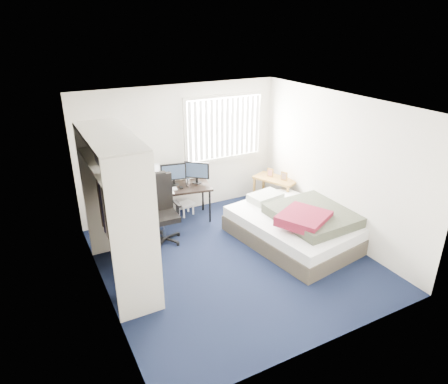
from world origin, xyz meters
TOP-DOWN VIEW (x-y plane):
  - ground at (0.00, 0.00)m, footprint 4.20×4.20m
  - room_shell at (0.00, 0.00)m, footprint 4.20×4.20m
  - window_assembly at (0.90, 2.04)m, footprint 1.72×0.09m
  - closet at (-1.67, 0.27)m, footprint 0.64×1.84m
  - desk at (-0.34, 1.75)m, footprint 1.49×0.90m
  - office_chair at (-0.78, 1.15)m, footprint 0.59×0.59m
  - footstool at (-0.06, 1.85)m, footprint 0.36×0.31m
  - nightstand at (1.75, 1.41)m, footprint 0.75×0.97m
  - bed at (1.27, 0.02)m, footprint 1.91×2.36m
  - pine_box at (-1.65, -0.19)m, footprint 0.47×0.40m

SIDE VIEW (x-z plane):
  - ground at x=0.00m, z-range 0.00..0.00m
  - pine_box at x=-1.65m, z-range 0.00..0.30m
  - footstool at x=-0.06m, z-range 0.07..0.32m
  - bed at x=1.27m, z-range -0.06..0.64m
  - office_chair at x=-0.78m, z-range -0.14..1.06m
  - nightstand at x=1.75m, z-range 0.14..0.92m
  - desk at x=-0.34m, z-range 0.15..1.30m
  - closet at x=-1.67m, z-range 0.24..2.46m
  - room_shell at x=0.00m, z-range -0.59..3.61m
  - window_assembly at x=0.90m, z-range 0.94..2.26m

